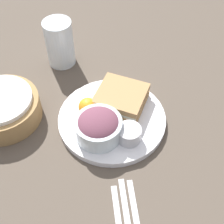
{
  "coord_description": "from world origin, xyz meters",
  "views": [
    {
      "loc": [
        -0.49,
        0.01,
        0.62
      ],
      "look_at": [
        0.0,
        0.0,
        0.04
      ],
      "focal_mm": 50.0,
      "sensor_mm": 36.0,
      "label": 1
    }
  ],
  "objects": [
    {
      "name": "drink_glass",
      "position": [
        0.23,
        0.15,
        0.07
      ],
      "size": [
        0.08,
        0.08,
        0.14
      ],
      "primitive_type": "cylinder",
      "color": "silver",
      "rests_on": "ground_plane"
    },
    {
      "name": "salad_bowl",
      "position": [
        -0.05,
        0.03,
        0.05
      ],
      "size": [
        0.11,
        0.11,
        0.07
      ],
      "color": "silver",
      "rests_on": "plate"
    },
    {
      "name": "ground_plane",
      "position": [
        0.0,
        0.0,
        0.0
      ],
      "size": [
        4.0,
        4.0,
        0.0
      ],
      "primitive_type": "plane",
      "color": "#4C4238"
    },
    {
      "name": "fork",
      "position": [
        -0.26,
        -0.05,
        0.0
      ],
      "size": [
        0.19,
        0.03,
        0.01
      ],
      "primitive_type": "cube",
      "rotation": [
        0.0,
        0.0,
        3.25
      ],
      "color": "silver",
      "rests_on": "ground_plane"
    },
    {
      "name": "knife",
      "position": [
        -0.26,
        -0.03,
        0.0
      ],
      "size": [
        0.2,
        0.03,
        0.01
      ],
      "primitive_type": "cube",
      "rotation": [
        0.0,
        0.0,
        3.25
      ],
      "color": "silver",
      "rests_on": "ground_plane"
    },
    {
      "name": "dressing_cup",
      "position": [
        -0.07,
        -0.04,
        0.04
      ],
      "size": [
        0.06,
        0.06,
        0.04
      ],
      "primitive_type": "cylinder",
      "color": "#B7B7BC",
      "rests_on": "plate"
    },
    {
      "name": "orange_wedge",
      "position": [
        0.01,
        0.06,
        0.04
      ],
      "size": [
        0.05,
        0.05,
        0.05
      ],
      "primitive_type": "sphere",
      "color": "orange",
      "rests_on": "plate"
    },
    {
      "name": "bread_basket",
      "position": [
        0.02,
        0.27,
        0.03
      ],
      "size": [
        0.19,
        0.19,
        0.07
      ],
      "color": "#997547",
      "rests_on": "ground_plane"
    },
    {
      "name": "sandwich",
      "position": [
        0.04,
        -0.02,
        0.04
      ],
      "size": [
        0.15,
        0.15,
        0.04
      ],
      "color": "#A37A4C",
      "rests_on": "plate"
    },
    {
      "name": "plate",
      "position": [
        0.0,
        0.0,
        0.01
      ],
      "size": [
        0.27,
        0.27,
        0.02
      ],
      "primitive_type": "cylinder",
      "color": "silver",
      "rests_on": "ground_plane"
    }
  ]
}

